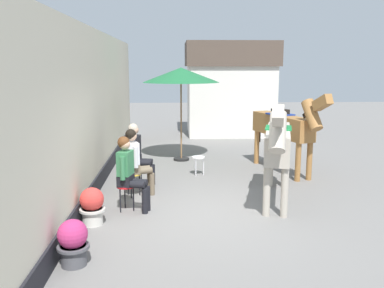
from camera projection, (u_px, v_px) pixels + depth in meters
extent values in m
plane|color=slate|center=(205.00, 172.00, 10.70)|extent=(40.00, 40.00, 0.00)
cube|color=beige|center=(88.00, 111.00, 8.81)|extent=(0.30, 14.00, 3.40)
cube|color=black|center=(92.00, 182.00, 9.09)|extent=(0.34, 14.00, 0.36)
cube|color=silver|center=(230.00, 100.00, 16.43)|extent=(3.20, 2.40, 2.60)
cube|color=brown|center=(230.00, 54.00, 16.11)|extent=(3.40, 2.60, 0.90)
cylinder|color=red|center=(126.00, 186.00, 7.77)|extent=(0.34, 0.34, 0.03)
cylinder|color=black|center=(134.00, 199.00, 7.79)|extent=(0.02, 0.02, 0.45)
cylinder|color=black|center=(125.00, 197.00, 7.94)|extent=(0.02, 0.02, 0.45)
cylinder|color=black|center=(120.00, 201.00, 7.71)|extent=(0.02, 0.02, 0.45)
cube|color=black|center=(126.00, 180.00, 7.75)|extent=(0.31, 0.37, 0.20)
cube|color=#337247|center=(125.00, 163.00, 7.69)|extent=(0.29, 0.38, 0.44)
sphere|color=tan|center=(125.00, 144.00, 7.63)|extent=(0.20, 0.20, 0.20)
sphere|color=#593319|center=(124.00, 142.00, 7.63)|extent=(0.22, 0.22, 0.22)
cylinder|color=black|center=(137.00, 182.00, 7.80)|extent=(0.40, 0.22, 0.13)
cylinder|color=black|center=(147.00, 198.00, 7.82)|extent=(0.11, 0.11, 0.46)
cylinder|color=black|center=(134.00, 185.00, 7.64)|extent=(0.40, 0.22, 0.13)
cylinder|color=black|center=(145.00, 201.00, 7.66)|extent=(0.11, 0.11, 0.46)
cylinder|color=#337247|center=(130.00, 163.00, 7.89)|extent=(0.09, 0.09, 0.42)
cylinder|color=#337247|center=(122.00, 168.00, 7.50)|extent=(0.09, 0.09, 0.42)
cylinder|color=gold|center=(133.00, 174.00, 8.64)|extent=(0.34, 0.34, 0.03)
cylinder|color=black|center=(140.00, 185.00, 8.74)|extent=(0.02, 0.02, 0.45)
cylinder|color=black|center=(128.00, 184.00, 8.77)|extent=(0.02, 0.02, 0.45)
cylinder|color=black|center=(131.00, 187.00, 8.55)|extent=(0.02, 0.02, 0.45)
cube|color=brown|center=(133.00, 168.00, 8.62)|extent=(0.33, 0.38, 0.20)
cube|color=silver|center=(132.00, 153.00, 8.57)|extent=(0.32, 0.39, 0.44)
sphere|color=tan|center=(132.00, 136.00, 8.50)|extent=(0.20, 0.20, 0.20)
sphere|color=black|center=(131.00, 134.00, 8.49)|extent=(0.22, 0.22, 0.22)
cylinder|color=brown|center=(141.00, 169.00, 8.78)|extent=(0.40, 0.25, 0.13)
cylinder|color=brown|center=(150.00, 182.00, 8.90)|extent=(0.11, 0.11, 0.46)
cylinder|color=brown|center=(143.00, 171.00, 8.63)|extent=(0.40, 0.25, 0.13)
cylinder|color=brown|center=(152.00, 184.00, 8.76)|extent=(0.11, 0.11, 0.46)
cylinder|color=silver|center=(131.00, 153.00, 8.76)|extent=(0.09, 0.09, 0.42)
cylinder|color=silver|center=(136.00, 157.00, 8.40)|extent=(0.09, 0.09, 0.42)
cylinder|color=red|center=(135.00, 165.00, 9.45)|extent=(0.34, 0.34, 0.03)
cylinder|color=black|center=(141.00, 175.00, 9.47)|extent=(0.02, 0.02, 0.45)
cylinder|color=black|center=(134.00, 174.00, 9.62)|extent=(0.02, 0.02, 0.45)
cylinder|color=black|center=(131.00, 176.00, 9.38)|extent=(0.02, 0.02, 0.45)
cube|color=black|center=(135.00, 160.00, 9.42)|extent=(0.29, 0.35, 0.20)
cube|color=black|center=(134.00, 145.00, 9.37)|extent=(0.27, 0.37, 0.44)
sphere|color=tan|center=(134.00, 130.00, 9.30)|extent=(0.20, 0.20, 0.20)
sphere|color=#B2A38E|center=(133.00, 128.00, 9.30)|extent=(0.22, 0.22, 0.22)
cylinder|color=black|center=(144.00, 161.00, 9.49)|extent=(0.40, 0.19, 0.13)
cylinder|color=black|center=(153.00, 175.00, 9.52)|extent=(0.11, 0.11, 0.46)
cylinder|color=black|center=(142.00, 163.00, 9.33)|extent=(0.40, 0.19, 0.13)
cylinder|color=black|center=(151.00, 176.00, 9.37)|extent=(0.11, 0.11, 0.46)
cylinder|color=black|center=(138.00, 146.00, 9.57)|extent=(0.09, 0.09, 0.42)
cylinder|color=black|center=(133.00, 150.00, 9.18)|extent=(0.09, 0.09, 0.42)
cube|color=#B2A899|center=(278.00, 142.00, 8.29)|extent=(0.98, 2.24, 0.52)
cylinder|color=#B2A899|center=(285.00, 192.00, 7.45)|extent=(0.13, 0.13, 0.90)
cylinder|color=#B2A899|center=(267.00, 191.00, 7.51)|extent=(0.13, 0.13, 0.90)
cylinder|color=#B2A899|center=(285.00, 167.00, 9.31)|extent=(0.13, 0.13, 0.90)
cylinder|color=#B2A899|center=(270.00, 166.00, 9.37)|extent=(0.13, 0.13, 0.90)
cylinder|color=#B2A899|center=(278.00, 132.00, 7.06)|extent=(0.43, 0.68, 0.73)
cube|color=#B2A899|center=(278.00, 116.00, 6.68)|extent=(0.31, 0.56, 0.40)
cube|color=black|center=(278.00, 123.00, 7.06)|extent=(0.20, 0.62, 0.48)
cylinder|color=black|center=(278.00, 146.00, 9.44)|extent=(0.12, 0.12, 0.65)
cube|color=#197238|center=(279.00, 128.00, 8.33)|extent=(0.64, 0.71, 0.03)
cube|color=black|center=(279.00, 124.00, 8.32)|extent=(0.38, 0.50, 0.12)
cube|color=#9E6B38|center=(282.00, 126.00, 10.59)|extent=(1.09, 2.23, 0.52)
cylinder|color=#9E6B38|center=(309.00, 161.00, 9.87)|extent=(0.13, 0.13, 0.90)
cylinder|color=#9E6B38|center=(298.00, 162.00, 9.76)|extent=(0.13, 0.13, 0.90)
cylinder|color=#9E6B38|center=(267.00, 146.00, 11.65)|extent=(0.13, 0.13, 0.90)
cylinder|color=#9E6B38|center=(257.00, 147.00, 11.55)|extent=(0.13, 0.13, 0.90)
cylinder|color=#9E6B38|center=(312.00, 115.00, 9.41)|extent=(0.46, 0.69, 0.73)
cube|color=#9E6B38|center=(322.00, 103.00, 9.04)|extent=(0.33, 0.56, 0.40)
cube|color=black|center=(312.00, 109.00, 9.40)|extent=(0.23, 0.61, 0.48)
cylinder|color=black|center=(259.00, 130.00, 11.69)|extent=(0.13, 0.13, 0.65)
cube|color=navy|center=(280.00, 114.00, 10.63)|extent=(0.66, 0.72, 0.03)
cube|color=black|center=(280.00, 111.00, 10.62)|extent=(0.40, 0.50, 0.12)
cylinder|color=#4C4C51|center=(74.00, 255.00, 5.69)|extent=(0.34, 0.34, 0.28)
cylinder|color=#4C4C51|center=(73.00, 247.00, 5.66)|extent=(0.43, 0.43, 0.04)
sphere|color=#B22D66|center=(73.00, 234.00, 5.63)|extent=(0.40, 0.40, 0.40)
cylinder|color=beige|center=(93.00, 216.00, 7.14)|extent=(0.34, 0.34, 0.28)
cylinder|color=beige|center=(92.00, 210.00, 7.12)|extent=(0.43, 0.43, 0.04)
sphere|color=red|center=(92.00, 199.00, 7.09)|extent=(0.40, 0.40, 0.40)
cylinder|color=black|center=(181.00, 159.00, 12.02)|extent=(0.44, 0.44, 0.06)
cylinder|color=olive|center=(181.00, 121.00, 11.82)|extent=(0.04, 0.04, 2.20)
cone|color=#1E6638|center=(181.00, 75.00, 11.59)|extent=(2.10, 2.10, 0.40)
cylinder|color=white|center=(198.00, 157.00, 10.30)|extent=(0.32, 0.32, 0.03)
cylinder|color=silver|center=(204.00, 166.00, 10.35)|extent=(0.02, 0.02, 0.43)
cylinder|color=silver|center=(195.00, 165.00, 10.45)|extent=(0.02, 0.02, 0.43)
cylinder|color=silver|center=(196.00, 168.00, 10.23)|extent=(0.02, 0.02, 0.43)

